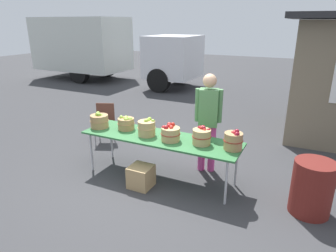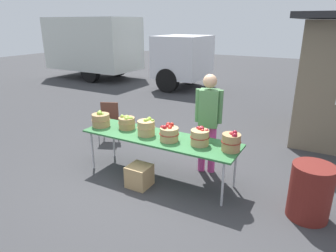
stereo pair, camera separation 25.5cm
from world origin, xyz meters
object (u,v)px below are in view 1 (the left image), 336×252
object	(u,v)px
apple_basket_green_0	(99,121)
apple_basket_red_1	(202,136)
produce_crate	(141,177)
market_table	(160,139)
apple_basket_green_2	(147,128)
box_truck	(101,47)
apple_basket_red_0	(170,133)
apple_basket_red_2	(233,140)
folding_chair	(105,120)
vendor_adult	(208,116)
apple_basket_green_1	(126,123)
trash_barrel	(312,188)

from	to	relation	value
apple_basket_green_0	apple_basket_red_1	size ratio (longest dim) A/B	1.11
apple_basket_green_0	produce_crate	bearing A→B (deg)	-18.76
market_table	apple_basket_green_0	distance (m)	1.22
apple_basket_green_2	box_truck	distance (m)	9.39
apple_basket_red_0	apple_basket_red_2	world-z (taller)	apple_basket_red_2
apple_basket_red_0	box_truck	size ratio (longest dim) A/B	0.04
market_table	apple_basket_red_0	world-z (taller)	apple_basket_red_0
apple_basket_red_0	folding_chair	world-z (taller)	apple_basket_red_0
vendor_adult	produce_crate	bearing A→B (deg)	39.09
folding_chair	apple_basket_green_2	bearing A→B (deg)	-53.37
apple_basket_red_2	folding_chair	xyz separation A→B (m)	(-3.08, 0.90, -0.38)
apple_basket_green_2	folding_chair	xyz separation A→B (m)	(-1.64, 0.96, -0.38)
apple_basket_red_2	box_truck	world-z (taller)	box_truck
apple_basket_green_0	apple_basket_red_2	distance (m)	2.42
apple_basket_green_2	apple_basket_red_1	distance (m)	0.96
apple_basket_red_1	vendor_adult	xyz separation A→B (m)	(-0.10, 0.59, 0.15)
market_table	produce_crate	size ratio (longest dim) A/B	7.51
apple_basket_red_1	vendor_adult	bearing A→B (deg)	99.89
apple_basket_green_1	produce_crate	xyz separation A→B (m)	(0.57, -0.48, -0.68)
vendor_adult	apple_basket_green_0	bearing A→B (deg)	5.58
apple_basket_green_0	box_truck	size ratio (longest dim) A/B	0.04
apple_basket_red_0	apple_basket_red_2	xyz separation A→B (m)	(0.99, 0.09, 0.02)
vendor_adult	trash_barrel	xyz separation A→B (m)	(1.73, -0.58, -0.64)
apple_basket_red_2	produce_crate	size ratio (longest dim) A/B	0.88
apple_basket_red_2	box_truck	bearing A→B (deg)	138.54
apple_basket_green_2	apple_basket_red_0	bearing A→B (deg)	-4.29
apple_basket_red_2	produce_crate	bearing A→B (deg)	-161.86
apple_basket_red_1	box_truck	size ratio (longest dim) A/B	0.04
apple_basket_green_0	apple_basket_red_2	size ratio (longest dim) A/B	1.07
produce_crate	box_truck	bearing A→B (deg)	131.28
trash_barrel	folding_chair	bearing A→B (deg)	167.87
apple_basket_green_1	apple_basket_red_2	xyz separation A→B (m)	(1.93, -0.04, 0.03)
apple_basket_green_0	apple_basket_red_1	distance (m)	1.93
produce_crate	vendor_adult	bearing A→B (deg)	53.36
produce_crate	apple_basket_red_2	bearing A→B (deg)	18.14
vendor_adult	produce_crate	world-z (taller)	vendor_adult
apple_basket_green_0	apple_basket_red_2	bearing A→B (deg)	1.94
box_truck	trash_barrel	bearing A→B (deg)	-36.81
apple_basket_green_1	market_table	bearing A→B (deg)	-6.12
apple_basket_red_1	trash_barrel	size ratio (longest dim) A/B	0.39
apple_basket_red_2	vendor_adult	size ratio (longest dim) A/B	0.18
apple_basket_green_2	apple_basket_green_0	bearing A→B (deg)	-178.74
apple_basket_red_0	apple_basket_red_1	world-z (taller)	apple_basket_red_1
folding_chair	trash_barrel	distance (m)	4.32
market_table	apple_basket_red_0	size ratio (longest dim) A/B	8.48
market_table	folding_chair	size ratio (longest dim) A/B	3.14
trash_barrel	produce_crate	distance (m)	2.54
apple_basket_green_0	apple_basket_green_2	size ratio (longest dim) A/B	1.09
apple_basket_green_0	vendor_adult	distance (m)	1.94
apple_basket_red_1	apple_basket_red_0	bearing A→B (deg)	-170.63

